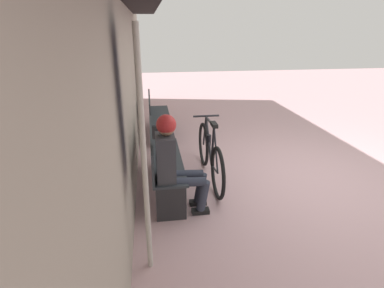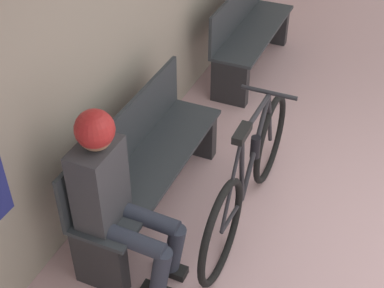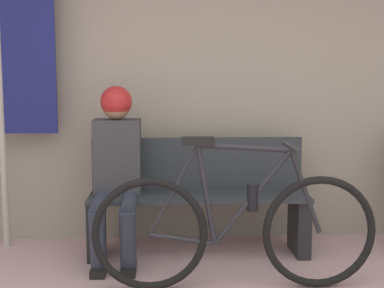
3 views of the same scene
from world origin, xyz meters
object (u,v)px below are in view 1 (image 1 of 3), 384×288
at_px(person_seated, 174,159).
at_px(banner_pole, 142,124).
at_px(bicycle, 210,155).
at_px(park_bench_far, 157,117).
at_px(park_bench_near, 163,162).

distance_m(person_seated, banner_pole, 1.06).
xyz_separation_m(bicycle, person_seated, (-0.79, 0.60, 0.33)).
distance_m(person_seated, park_bench_far, 2.93).
relative_size(person_seated, park_bench_far, 0.84).
height_order(bicycle, person_seated, person_seated).
relative_size(park_bench_near, bicycle, 0.91).
height_order(park_bench_near, person_seated, person_seated).
bearing_deg(park_bench_near, park_bench_far, -0.05).
height_order(bicycle, park_bench_far, bicycle).
bearing_deg(bicycle, banner_pole, 149.12).
bearing_deg(bicycle, person_seated, 142.71).
bearing_deg(park_bench_near, person_seated, -169.55).
xyz_separation_m(park_bench_near, banner_pole, (-1.35, 0.21, 0.99)).
relative_size(park_bench_near, banner_pole, 0.73).
distance_m(bicycle, person_seated, 1.04).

